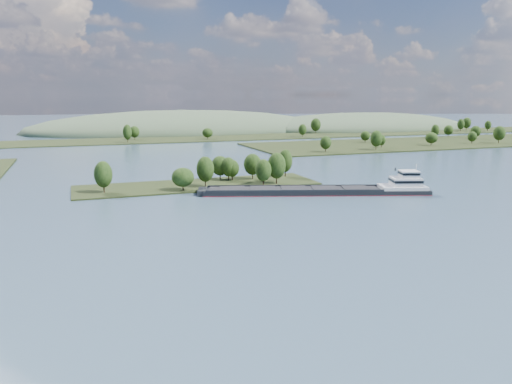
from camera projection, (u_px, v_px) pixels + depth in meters
name	position (u px, v px, depth m)	size (l,w,h in m)	color
ground	(244.00, 219.00, 152.82)	(1800.00, 1800.00, 0.00)	#3A5365
tree_island	(215.00, 176.00, 208.70)	(100.00, 30.18, 14.37)	black
right_bank	(448.00, 141.00, 395.63)	(320.00, 90.00, 14.83)	black
back_shoreline	(148.00, 140.00, 413.93)	(900.00, 60.00, 15.93)	black
hill_east	(364.00, 129.00, 562.67)	(260.00, 140.00, 36.00)	#3D5037
hill_west	(183.00, 131.00, 523.58)	(320.00, 160.00, 44.00)	#3D5037
cargo_barge	(330.00, 190.00, 191.57)	(87.35, 37.46, 11.97)	black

